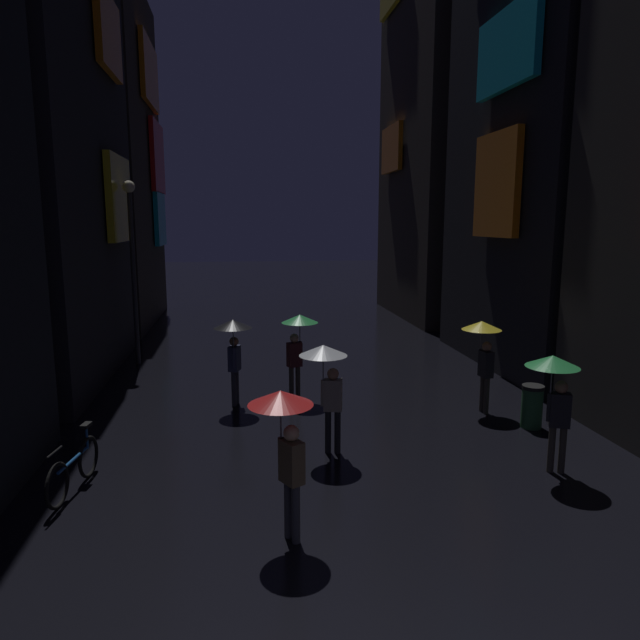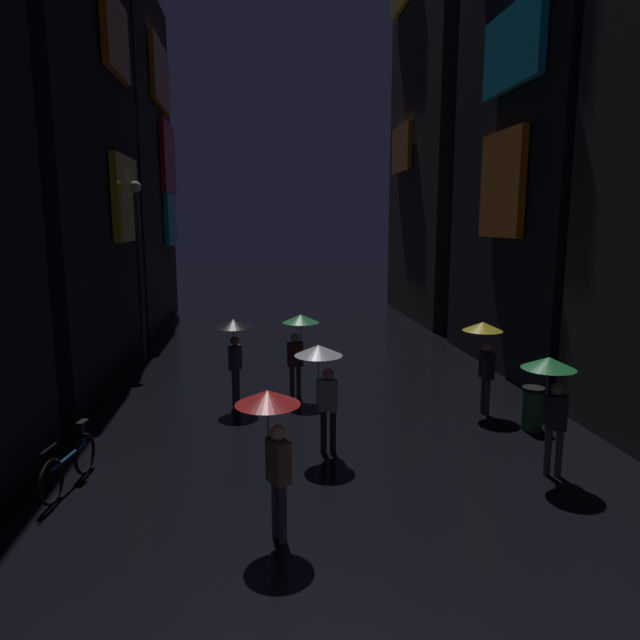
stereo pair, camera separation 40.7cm
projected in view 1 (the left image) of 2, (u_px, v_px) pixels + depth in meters
building_left_mid at (22, 125)px, 15.22m from camera, size 4.25×8.56×13.82m
building_left_far at (100, 159)px, 23.78m from camera, size 4.25×8.10×13.88m
building_right_far at (446, 77)px, 25.21m from camera, size 4.25×8.03×21.32m
pedestrian_near_crossing_green at (555, 381)px, 9.77m from camera, size 0.90×0.90×2.12m
pedestrian_midstreet_centre_clear at (326, 369)px, 10.60m from camera, size 0.90×0.90×2.12m
pedestrian_far_right_green at (298, 333)px, 13.97m from camera, size 0.90×0.90×2.12m
pedestrian_foreground_left_black at (233, 338)px, 13.37m from camera, size 0.90×0.90×2.12m
pedestrian_foreground_right_red at (284, 423)px, 7.72m from camera, size 0.90×0.90×2.12m
pedestrian_midstreet_left_yellow at (483, 341)px, 13.05m from camera, size 0.90×0.90×2.12m
bicycle_parked_at_storefront at (74, 468)px, 9.31m from camera, size 0.38×1.80×0.96m
streetlamp_left_far at (132, 252)px, 17.14m from camera, size 0.36×0.36×5.56m
trash_bin at (532, 406)px, 12.19m from camera, size 0.46×0.46×0.93m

